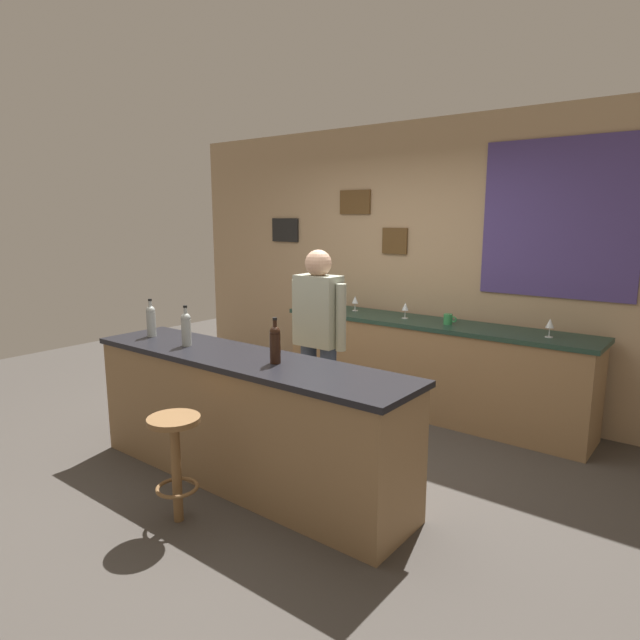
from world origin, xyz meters
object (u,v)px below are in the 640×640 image
Objects in this scene: bar_stool at (175,451)px; wine_bottle_a at (151,320)px; wine_bottle_c at (275,343)px; wine_bottle_b at (186,328)px; bartender at (318,336)px; coffee_mug at (448,319)px; wine_glass_b at (405,307)px; wine_glass_c at (550,324)px; wine_glass_a at (355,300)px.

wine_bottle_a is at bearing 149.72° from bar_stool.
wine_bottle_b is at bearing -177.18° from wine_bottle_c.
bar_stool is 2.22× the size of wine_bottle_c.
wine_bottle_c is (0.25, 0.64, 0.60)m from bar_stool.
wine_bottle_c is at bearing -72.47° from bartender.
bartender is 5.29× the size of wine_bottle_c.
wine_bottle_c is at bearing 2.82° from wine_bottle_b.
coffee_mug is (0.54, 2.66, 0.49)m from bar_stool.
wine_glass_c is at bearing -0.90° from wine_glass_b.
bar_stool is (-0.00, -1.41, -0.48)m from bartender.
wine_glass_c is at bearing 41.32° from bartender.
bar_stool is 2.22× the size of wine_bottle_b.
bar_stool is at bearing -91.70° from wine_glass_b.
wine_bottle_a is at bearing 175.68° from wine_bottle_b.
bar_stool is 2.22× the size of wine_bottle_a.
wine_glass_b is at bearing 86.61° from bartender.
wine_glass_a is at bearing 177.55° from wine_glass_c.
bar_stool is at bearing -90.18° from bartender.
wine_bottle_c is at bearing -98.16° from coffee_mug.
wine_glass_b is at bearing 60.16° from wine_bottle_a.
wine_bottle_c is 2.04m from coffee_mug.
wine_bottle_b is 2.19m from wine_glass_b.
bar_stool is at bearing -78.71° from wine_glass_a.
bartender is 10.45× the size of wine_glass_b.
wine_glass_b is 0.46m from coffee_mug.
bartender is 5.29× the size of wine_bottle_a.
wine_bottle_a is at bearing -119.84° from wine_glass_b.
bartender is 1.49m from bar_stool.
bar_stool is at bearing -44.67° from wine_bottle_b.
bartender reaches higher than wine_glass_a.
bar_stool is 4.39× the size of wine_glass_b.
bar_stool is 4.39× the size of wine_glass_a.
wine_glass_c is at bearing 38.80° from wine_bottle_a.
wine_bottle_b is (-0.61, -0.81, 0.12)m from bartender.
wine_bottle_c reaches higher than coffee_mug.
wine_bottle_a is 2.36m from wine_glass_b.
coffee_mug is (-0.89, 0.00, -0.06)m from wine_glass_c.
wine_bottle_a reaches higher than coffee_mug.
wine_glass_a reaches higher than bar_stool.
wine_bottle_a is at bearing -128.84° from coffee_mug.
wine_glass_b is (1.17, 2.05, -0.05)m from wine_bottle_a.
bartender is 12.96× the size of coffee_mug.
wine_bottle_a is 1.97× the size of wine_glass_c.
wine_glass_c is (1.42, 1.25, 0.07)m from bartender.
bartender reaches higher than bar_stool.
bartender is at bearing -67.45° from wine_glass_a.
wine_bottle_c is 2.45× the size of coffee_mug.
bartender is at bearing 89.82° from bar_stool.
wine_glass_c is at bearing -2.45° from wine_glass_a.
wine_glass_a is at bearing 75.51° from wine_bottle_a.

